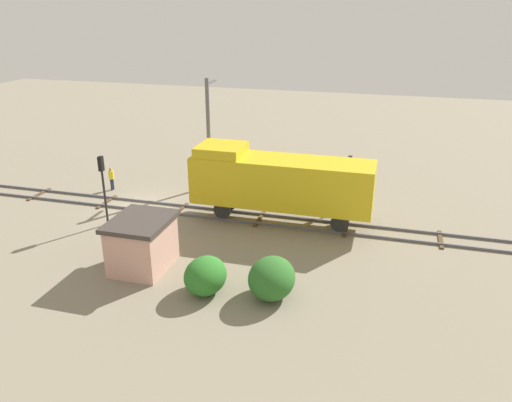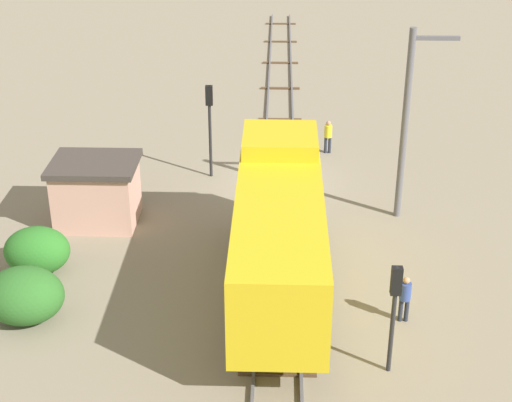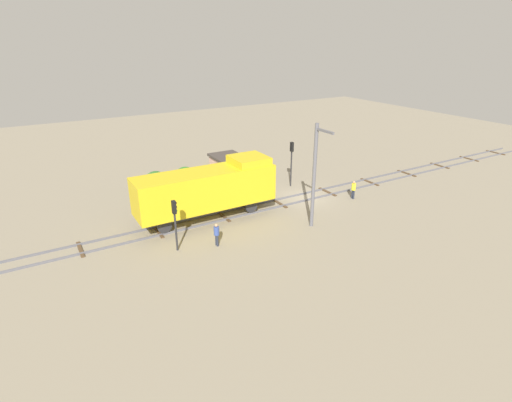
{
  "view_description": "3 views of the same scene",
  "coord_description": "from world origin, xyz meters",
  "views": [
    {
      "loc": [
        28.11,
        15.84,
        12.94
      ],
      "look_at": [
        0.73,
        8.22,
        1.57
      ],
      "focal_mm": 35.0,
      "sensor_mm": 36.0,
      "label": 1
    },
    {
      "loc": [
        0.06,
        32.73,
        15.35
      ],
      "look_at": [
        0.91,
        5.3,
        1.7
      ],
      "focal_mm": 55.0,
      "sensor_mm": 36.0,
      "label": 2
    },
    {
      "loc": [
        -27.05,
        20.95,
        13.63
      ],
      "look_at": [
        -1.17,
        5.81,
        1.3
      ],
      "focal_mm": 28.0,
      "sensor_mm": 36.0,
      "label": 3
    }
  ],
  "objects": [
    {
      "name": "bush_mid",
      "position": [
        8.89,
        8.0,
        0.88
      ],
      "size": [
        2.42,
        1.98,
        1.76
      ],
      "primitive_type": "ellipsoid",
      "color": "#2C7326",
      "rests_on": "ground"
    },
    {
      "name": "worker_near_track",
      "position": [
        -2.4,
        -3.68,
        1.0
      ],
      "size": [
        0.38,
        0.38,
        1.7
      ],
      "rotation": [
        0.0,
        0.0,
        1.11
      ],
      "color": "#262B38",
      "rests_on": "ground"
    },
    {
      "name": "railway_track",
      "position": [
        0.0,
        0.0,
        0.07
      ],
      "size": [
        2.4,
        65.87,
        0.16
      ],
      "color": "#595960",
      "rests_on": "ground"
    },
    {
      "name": "traffic_signal_near",
      "position": [
        3.2,
        -0.72,
        3.06
      ],
      "size": [
        0.32,
        0.34,
        4.42
      ],
      "color": "#262628",
      "rests_on": "ground"
    },
    {
      "name": "ground_plane",
      "position": [
        0.0,
        0.0,
        0.0
      ],
      "size": [
        98.81,
        98.81,
        0.0
      ],
      "primitive_type": "plane",
      "color": "gray"
    },
    {
      "name": "worker_by_signal",
      "position": [
        -4.2,
        10.77,
        1.0
      ],
      "size": [
        0.38,
        0.38,
        1.7
      ],
      "rotation": [
        0.0,
        0.0,
        5.36
      ],
      "color": "#262B38",
      "rests_on": "ground"
    },
    {
      "name": "traffic_signal_mid",
      "position": [
        -3.4,
        13.4,
        2.57
      ],
      "size": [
        0.32,
        0.34,
        3.67
      ],
      "color": "#262628",
      "rests_on": "ground"
    },
    {
      "name": "catenary_mast",
      "position": [
        -5.06,
        3.05,
        4.26
      ],
      "size": [
        1.94,
        0.28,
        8.03
      ],
      "color": "#595960",
      "rests_on": "ground"
    },
    {
      "name": "relay_hut",
      "position": [
        7.5,
        4.01,
        1.39
      ],
      "size": [
        3.5,
        2.9,
        2.74
      ],
      "color": "#D19E8C",
      "rests_on": "ground"
    },
    {
      "name": "bush_near",
      "position": [
        8.43,
        11.12,
        0.97
      ],
      "size": [
        2.67,
        2.19,
        1.94
      ],
      "primitive_type": "ellipsoid",
      "color": "#2C6626",
      "rests_on": "ground"
    },
    {
      "name": "locomotive",
      "position": [
        0.0,
        9.45,
        2.77
      ],
      "size": [
        2.9,
        11.6,
        4.6
      ],
      "color": "gold",
      "rests_on": "railway_track"
    }
  ]
}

